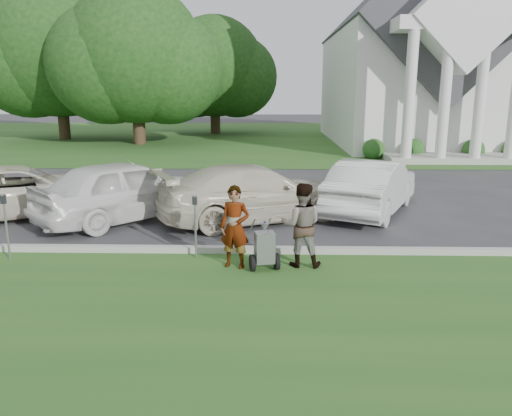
{
  "coord_description": "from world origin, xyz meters",
  "views": [
    {
      "loc": [
        0.15,
        -9.63,
        3.45
      ],
      "look_at": [
        -0.08,
        0.0,
        1.14
      ],
      "focal_mm": 35.0,
      "sensor_mm": 36.0,
      "label": 1
    }
  ],
  "objects_px": {
    "church": "(410,47)",
    "person_right": "(301,226)",
    "car_d": "(372,186)",
    "tree_back": "(214,71)",
    "parking_meter_far": "(5,219)",
    "striping_cart": "(264,248)",
    "person_left": "(235,228)",
    "tree_far": "(58,54)",
    "car_b": "(126,190)",
    "car_c": "(254,193)",
    "parking_meter_near": "(195,219)",
    "car_a": "(23,191)",
    "tree_left": "(135,61)"
  },
  "relations": [
    {
      "from": "tree_back",
      "to": "parking_meter_far",
      "type": "height_order",
      "value": "tree_back"
    },
    {
      "from": "tree_left",
      "to": "person_right",
      "type": "height_order",
      "value": "tree_left"
    },
    {
      "from": "tree_back",
      "to": "parking_meter_far",
      "type": "relative_size",
      "value": 6.94
    },
    {
      "from": "parking_meter_far",
      "to": "car_c",
      "type": "xyz_separation_m",
      "value": [
        4.97,
        3.27,
        -0.12
      ]
    },
    {
      "from": "tree_far",
      "to": "parking_meter_near",
      "type": "bearing_deg",
      "value": -62.87
    },
    {
      "from": "church",
      "to": "person_right",
      "type": "height_order",
      "value": "church"
    },
    {
      "from": "tree_left",
      "to": "parking_meter_near",
      "type": "bearing_deg",
      "value": -72.93
    },
    {
      "from": "tree_far",
      "to": "person_right",
      "type": "relative_size",
      "value": 6.97
    },
    {
      "from": "person_left",
      "to": "car_c",
      "type": "relative_size",
      "value": 0.31
    },
    {
      "from": "striping_cart",
      "to": "person_left",
      "type": "distance_m",
      "value": 0.7
    },
    {
      "from": "striping_cart",
      "to": "car_c",
      "type": "distance_m",
      "value": 3.78
    },
    {
      "from": "church",
      "to": "tree_left",
      "type": "distance_m",
      "value": 17.07
    },
    {
      "from": "person_left",
      "to": "parking_meter_near",
      "type": "xyz_separation_m",
      "value": [
        -0.85,
        0.55,
        0.03
      ]
    },
    {
      "from": "car_b",
      "to": "car_c",
      "type": "height_order",
      "value": "car_b"
    },
    {
      "from": "striping_cart",
      "to": "parking_meter_far",
      "type": "xyz_separation_m",
      "value": [
        -5.27,
        0.48,
        0.43
      ]
    },
    {
      "from": "church",
      "to": "striping_cart",
      "type": "height_order",
      "value": "church"
    },
    {
      "from": "car_d",
      "to": "person_left",
      "type": "bearing_deg",
      "value": 77.66
    },
    {
      "from": "tree_back",
      "to": "car_a",
      "type": "relative_size",
      "value": 1.92
    },
    {
      "from": "tree_left",
      "to": "person_right",
      "type": "relative_size",
      "value": 6.37
    },
    {
      "from": "tree_left",
      "to": "tree_back",
      "type": "height_order",
      "value": "tree_left"
    },
    {
      "from": "person_right",
      "to": "church",
      "type": "bearing_deg",
      "value": -105.1
    },
    {
      "from": "tree_far",
      "to": "parking_meter_far",
      "type": "xyz_separation_m",
      "value": [
        8.84,
        -24.95,
        -4.82
      ]
    },
    {
      "from": "person_right",
      "to": "car_c",
      "type": "xyz_separation_m",
      "value": [
        -1.02,
        3.51,
        -0.08
      ]
    },
    {
      "from": "parking_meter_far",
      "to": "person_left",
      "type": "bearing_deg",
      "value": -4.22
    },
    {
      "from": "striping_cart",
      "to": "car_b",
      "type": "distance_m",
      "value": 5.29
    },
    {
      "from": "striping_cart",
      "to": "car_a",
      "type": "distance_m",
      "value": 7.92
    },
    {
      "from": "tree_back",
      "to": "person_left",
      "type": "bearing_deg",
      "value": -83.36
    },
    {
      "from": "car_c",
      "to": "tree_back",
      "type": "bearing_deg",
      "value": -16.92
    },
    {
      "from": "person_left",
      "to": "tree_far",
      "type": "bearing_deg",
      "value": 133.3
    },
    {
      "from": "church",
      "to": "car_d",
      "type": "bearing_deg",
      "value": -107.41
    },
    {
      "from": "parking_meter_far",
      "to": "car_d",
      "type": "relative_size",
      "value": 0.3
    },
    {
      "from": "church",
      "to": "person_left",
      "type": "xyz_separation_m",
      "value": [
        -9.48,
        -23.43,
        -5.13
      ]
    },
    {
      "from": "tree_far",
      "to": "car_b",
      "type": "distance_m",
      "value": 24.54
    },
    {
      "from": "car_a",
      "to": "car_b",
      "type": "bearing_deg",
      "value": -127.76
    },
    {
      "from": "tree_far",
      "to": "person_left",
      "type": "bearing_deg",
      "value": -61.86
    },
    {
      "from": "tree_far",
      "to": "tree_back",
      "type": "bearing_deg",
      "value": 26.56
    },
    {
      "from": "parking_meter_near",
      "to": "car_d",
      "type": "height_order",
      "value": "car_d"
    },
    {
      "from": "car_d",
      "to": "tree_left",
      "type": "bearing_deg",
      "value": -32.36
    },
    {
      "from": "striping_cart",
      "to": "car_a",
      "type": "height_order",
      "value": "car_a"
    },
    {
      "from": "car_d",
      "to": "person_right",
      "type": "bearing_deg",
      "value": 88.63
    },
    {
      "from": "tree_back",
      "to": "car_a",
      "type": "distance_m",
      "value": 26.7
    },
    {
      "from": "church",
      "to": "person_left",
      "type": "height_order",
      "value": "church"
    },
    {
      "from": "church",
      "to": "car_b",
      "type": "xyz_separation_m",
      "value": [
        -12.63,
        -19.82,
        -5.11
      ]
    },
    {
      "from": "tree_back",
      "to": "person_left",
      "type": "relative_size",
      "value": 5.91
    },
    {
      "from": "parking_meter_near",
      "to": "car_d",
      "type": "relative_size",
      "value": 0.29
    },
    {
      "from": "tree_back",
      "to": "car_b",
      "type": "height_order",
      "value": "tree_back"
    },
    {
      "from": "tree_far",
      "to": "person_right",
      "type": "height_order",
      "value": "tree_far"
    },
    {
      "from": "church",
      "to": "tree_left",
      "type": "height_order",
      "value": "church"
    },
    {
      "from": "tree_far",
      "to": "person_left",
      "type": "height_order",
      "value": "tree_far"
    },
    {
      "from": "parking_meter_far",
      "to": "car_c",
      "type": "bearing_deg",
      "value": 33.36
    }
  ]
}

